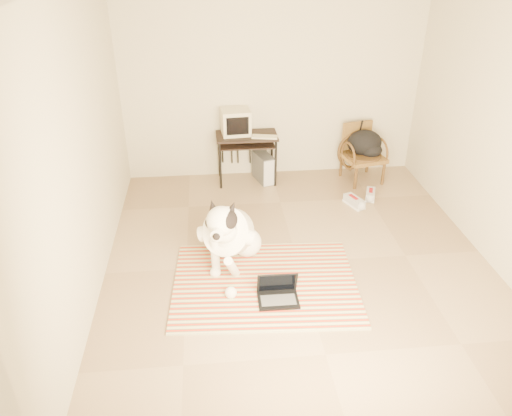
{
  "coord_description": "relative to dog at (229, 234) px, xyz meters",
  "views": [
    {
      "loc": [
        -0.88,
        -4.24,
        3.09
      ],
      "look_at": [
        -0.45,
        -0.04,
        0.7
      ],
      "focal_mm": 35.0,
      "sensor_mm": 36.0,
      "label": 1
    }
  ],
  "objects": [
    {
      "name": "wall_back",
      "position": [
        0.72,
        2.2,
        0.99
      ],
      "size": [
        4.5,
        0.0,
        4.5
      ],
      "primitive_type": "plane",
      "rotation": [
        1.57,
        0.0,
        0.0
      ],
      "color": "beige",
      "rests_on": "floor"
    },
    {
      "name": "dog",
      "position": [
        0.0,
        0.0,
        0.0
      ],
      "size": [
        0.65,
        1.27,
        0.91
      ],
      "color": "white",
      "rests_on": "rug"
    },
    {
      "name": "sneaker_right",
      "position": [
        1.91,
        1.28,
        -0.32
      ],
      "size": [
        0.2,
        0.31,
        0.1
      ],
      "color": "silver",
      "rests_on": "floor"
    },
    {
      "name": "wall_front",
      "position": [
        0.72,
        -2.3,
        0.99
      ],
      "size": [
        4.5,
        0.0,
        4.5
      ],
      "primitive_type": "plane",
      "rotation": [
        -1.57,
        0.0,
        0.0
      ],
      "color": "beige",
      "rests_on": "floor"
    },
    {
      "name": "rug",
      "position": [
        0.32,
        -0.38,
        -0.35
      ],
      "size": [
        1.88,
        1.48,
        0.02
      ],
      "color": "red",
      "rests_on": "floor"
    },
    {
      "name": "computer_desk",
      "position": [
        0.34,
        1.94,
        0.22
      ],
      "size": [
        0.81,
        0.45,
        0.68
      ],
      "color": "black",
      "rests_on": "floor"
    },
    {
      "name": "laptop",
      "position": [
        0.41,
        -0.64,
        -0.28
      ],
      "size": [
        0.38,
        0.28,
        0.27
      ],
      "color": "black",
      "rests_on": "rug"
    },
    {
      "name": "wall_right",
      "position": [
        2.72,
        -0.05,
        0.99
      ],
      "size": [
        0.0,
        4.5,
        4.5
      ],
      "primitive_type": "plane",
      "rotation": [
        1.57,
        0.0,
        -1.57
      ],
      "color": "beige",
      "rests_on": "floor"
    },
    {
      "name": "backpack",
      "position": [
        1.96,
        1.86,
        0.15
      ],
      "size": [
        0.47,
        0.42,
        0.35
      ],
      "color": "black",
      "rests_on": "rattan_chair"
    },
    {
      "name": "sneaker_left",
      "position": [
        1.64,
        1.11,
        -0.31
      ],
      "size": [
        0.24,
        0.34,
        0.11
      ],
      "color": "silver",
      "rests_on": "floor"
    },
    {
      "name": "pc_tower",
      "position": [
        0.57,
        1.93,
        -0.17
      ],
      "size": [
        0.29,
        0.45,
        0.39
      ],
      "color": "#4B4C4E",
      "rests_on": "floor"
    },
    {
      "name": "desk_keyboard",
      "position": [
        0.57,
        1.83,
        0.32
      ],
      "size": [
        0.35,
        0.19,
        0.02
      ],
      "primitive_type": "cube",
      "rotation": [
        0.0,
        0.0,
        -0.21
      ],
      "color": "beige",
      "rests_on": "computer_desk"
    },
    {
      "name": "crt_monitor",
      "position": [
        0.2,
        2.02,
        0.48
      ],
      "size": [
        0.4,
        0.39,
        0.33
      ],
      "color": "beige",
      "rests_on": "computer_desk"
    },
    {
      "name": "rattan_chair",
      "position": [
        1.92,
        1.85,
        0.03
      ],
      "size": [
        0.61,
        0.6,
        0.78
      ],
      "color": "brown",
      "rests_on": "floor"
    },
    {
      "name": "wall_left",
      "position": [
        -1.28,
        -0.05,
        0.99
      ],
      "size": [
        0.0,
        4.5,
        4.5
      ],
      "primitive_type": "plane",
      "rotation": [
        1.57,
        0.0,
        1.57
      ],
      "color": "beige",
      "rests_on": "floor"
    },
    {
      "name": "floor",
      "position": [
        0.72,
        -0.05,
        -0.36
      ],
      "size": [
        4.5,
        4.5,
        0.0
      ],
      "primitive_type": "plane",
      "color": "#917759",
      "rests_on": "ground"
    }
  ]
}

